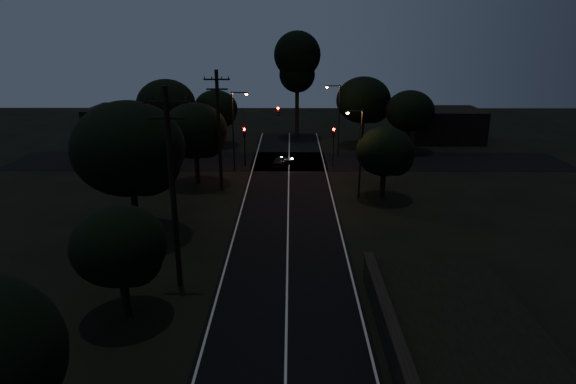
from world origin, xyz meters
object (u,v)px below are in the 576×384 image
object	(u,v)px
utility_pole_far	(219,129)
streetlight_a	(235,126)
car	(282,161)
utility_pole_mid	(173,188)
signal_left	(245,140)
tall_pine	(297,61)
signal_mast	(261,125)
signal_right	(333,140)
streetlight_c	(359,148)
streetlight_b	(337,116)

from	to	relation	value
utility_pole_far	streetlight_a	world-z (taller)	utility_pole_far
utility_pole_far	car	xyz separation A→B (m)	(5.23, 7.87, -4.94)
utility_pole_mid	signal_left	bearing A→B (deg)	86.79
tall_pine	utility_pole_mid	bearing A→B (deg)	-99.93
signal_mast	streetlight_a	world-z (taller)	streetlight_a
utility_pole_mid	utility_pole_far	world-z (taller)	utility_pole_mid
utility_pole_far	tall_pine	world-z (taller)	tall_pine
signal_right	utility_pole_far	bearing A→B (deg)	-143.00
signal_mast	streetlight_c	xyz separation A→B (m)	(8.74, -9.99, 0.01)
utility_pole_far	signal_left	bearing A→B (deg)	80.06
tall_pine	streetlight_c	xyz separation A→B (m)	(4.83, -25.00, -5.44)
utility_pole_mid	utility_pole_far	distance (m)	17.00
tall_pine	car	world-z (taller)	tall_pine
streetlight_b	car	world-z (taller)	streetlight_b
utility_pole_mid	streetlight_a	size ratio (longest dim) A/B	1.38
signal_left	streetlight_b	bearing A→B (deg)	22.05
signal_right	signal_left	bearing A→B (deg)	180.00
signal_right	signal_mast	bearing A→B (deg)	179.97
streetlight_b	signal_mast	bearing A→B (deg)	-154.01
utility_pole_far	signal_left	xyz separation A→B (m)	(1.40, 7.99, -2.65)
tall_pine	streetlight_b	size ratio (longest dim) A/B	1.70
signal_left	streetlight_c	xyz separation A→B (m)	(10.43, -9.99, 1.51)
tall_pine	streetlight_a	bearing A→B (deg)	-110.36
signal_right	streetlight_c	distance (m)	10.18
signal_mast	streetlight_a	distance (m)	3.13
tall_pine	signal_left	distance (m)	17.47
tall_pine	streetlight_c	bearing A→B (deg)	-79.07
tall_pine	streetlight_c	world-z (taller)	tall_pine
signal_right	streetlight_b	distance (m)	4.45
signal_right	car	xyz separation A→B (m)	(-5.37, -0.12, -2.29)
utility_pole_mid	streetlight_a	xyz separation A→B (m)	(0.69, 23.00, -1.10)
streetlight_a	streetlight_c	bearing A→B (deg)	-35.69
signal_left	streetlight_a	bearing A→B (deg)	-109.59
utility_pole_far	signal_right	bearing A→B (deg)	37.00
streetlight_a	car	xyz separation A→B (m)	(4.54, 1.87, -4.09)
utility_pole_mid	car	bearing A→B (deg)	78.12
utility_pole_far	signal_left	size ratio (longest dim) A/B	2.56
utility_pole_far	signal_right	world-z (taller)	utility_pole_far
signal_left	car	world-z (taller)	signal_left
utility_pole_mid	tall_pine	xyz separation A→B (m)	(7.00, 40.00, 4.05)
streetlight_a	streetlight_b	size ratio (longest dim) A/B	1.00
signal_left	signal_mast	size ratio (longest dim) A/B	0.66
utility_pole_mid	utility_pole_far	bearing A→B (deg)	90.00
tall_pine	streetlight_a	distance (m)	18.85
streetlight_a	streetlight_c	size ratio (longest dim) A/B	1.07
tall_pine	streetlight_a	world-z (taller)	tall_pine
streetlight_b	streetlight_c	bearing A→B (deg)	-87.86
utility_pole_mid	car	distance (m)	25.94
signal_mast	signal_right	bearing A→B (deg)	-0.03
signal_right	streetlight_a	size ratio (longest dim) A/B	0.51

